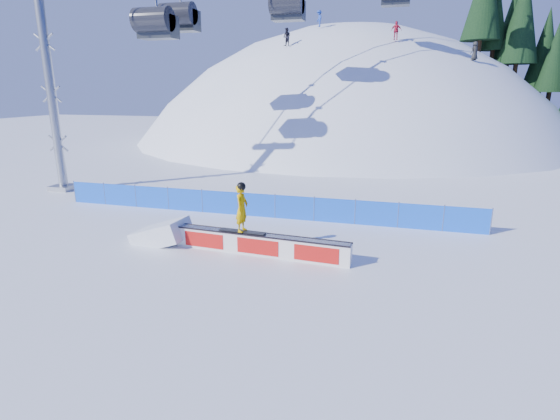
# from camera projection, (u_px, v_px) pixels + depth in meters

# --- Properties ---
(ground) EXTENTS (160.00, 160.00, 0.00)m
(ground) POSITION_uv_depth(u_px,v_px,m) (222.00, 245.00, 18.19)
(ground) COLOR white
(ground) RESTS_ON ground
(snow_hill) EXTENTS (64.00, 64.00, 64.00)m
(snow_hill) POSITION_uv_depth(u_px,v_px,m) (342.00, 266.00, 61.97)
(snow_hill) COLOR white
(snow_hill) RESTS_ON ground
(treeline) EXTENTS (23.86, 12.72, 21.63)m
(treeline) POSITION_uv_depth(u_px,v_px,m) (554.00, 53.00, 49.03)
(treeline) COLOR #352215
(treeline) RESTS_ON ground
(safety_fence) EXTENTS (22.05, 0.05, 1.30)m
(safety_fence) POSITION_uv_depth(u_px,v_px,m) (256.00, 205.00, 22.21)
(safety_fence) COLOR blue
(safety_fence) RESTS_ON ground
(rail_box) EXTENTS (7.23, 0.99, 0.86)m
(rail_box) POSITION_uv_depth(u_px,v_px,m) (260.00, 244.00, 17.07)
(rail_box) COLOR white
(rail_box) RESTS_ON ground
(snow_ramp) EXTENTS (2.50, 1.66, 1.50)m
(snow_ramp) POSITION_uv_depth(u_px,v_px,m) (162.00, 242.00, 18.63)
(snow_ramp) COLOR white
(snow_ramp) RESTS_ON ground
(snowboarder) EXTENTS (1.93, 0.71, 2.00)m
(snowboarder) POSITION_uv_depth(u_px,v_px,m) (242.00, 208.00, 16.93)
(snowboarder) COLOR black
(snowboarder) RESTS_ON rail_box
(distant_skiers) EXTENTS (18.40, 6.42, 5.43)m
(distant_skiers) POSITION_uv_depth(u_px,v_px,m) (357.00, 32.00, 42.88)
(distant_skiers) COLOR black
(distant_skiers) RESTS_ON ground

